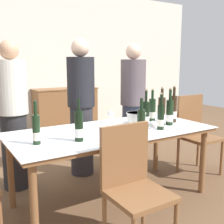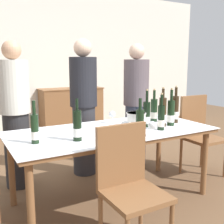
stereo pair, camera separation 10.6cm
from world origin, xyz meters
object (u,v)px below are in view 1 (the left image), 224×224
(sideboard_cabinet, at_px, (66,111))
(wine_glass_0, at_px, (111,115))
(wine_bottle_3, at_px, (152,110))
(wine_bottle_6, at_px, (162,112))
(wine_bottle_0, at_px, (36,130))
(person_guest_left, at_px, (81,108))
(ice_bucket, at_px, (136,121))
(wine_bottle_7, at_px, (161,117))
(wine_glass_2, at_px, (153,126))
(wine_bottle_4, at_px, (170,113))
(wine_bottle_8, at_px, (141,124))
(wine_bottle_5, at_px, (79,127))
(wine_bottle_1, at_px, (174,109))
(chair_near_front, at_px, (132,180))
(dining_table, at_px, (112,136))
(person_guest_right, at_px, (133,106))
(wine_bottle_2, at_px, (146,114))
(person_host, at_px, (13,116))
(wine_glass_1, at_px, (126,126))
(chair_right_end, at_px, (195,129))

(sideboard_cabinet, distance_m, wine_glass_0, 2.67)
(wine_bottle_3, bearing_deg, wine_bottle_6, -108.09)
(sideboard_cabinet, xyz_separation_m, wine_bottle_0, (-1.46, -2.93, 0.41))
(wine_glass_0, xyz_separation_m, person_guest_left, (-0.10, 0.53, 0.01))
(wine_bottle_6, height_order, person_guest_left, person_guest_left)
(ice_bucket, distance_m, wine_bottle_3, 0.51)
(wine_bottle_7, height_order, wine_glass_2, wine_bottle_7)
(wine_bottle_3, bearing_deg, wine_bottle_0, -171.20)
(sideboard_cabinet, xyz_separation_m, ice_bucket, (-0.50, -2.98, 0.38))
(wine_bottle_3, height_order, wine_glass_2, wine_bottle_3)
(wine_bottle_4, height_order, wine_bottle_7, wine_bottle_4)
(wine_bottle_7, distance_m, wine_glass_2, 0.26)
(wine_bottle_8, bearing_deg, wine_glass_0, 82.19)
(wine_bottle_4, distance_m, wine_bottle_5, 1.08)
(wine_bottle_1, relative_size, wine_bottle_5, 1.12)
(sideboard_cabinet, xyz_separation_m, chair_near_front, (-0.95, -3.54, 0.09))
(dining_table, relative_size, wine_bottle_8, 5.63)
(wine_bottle_1, xyz_separation_m, wine_bottle_8, (-0.72, -0.35, -0.02))
(person_guest_right, bearing_deg, wine_bottle_3, -104.99)
(wine_bottle_2, height_order, wine_bottle_6, wine_bottle_6)
(wine_bottle_0, height_order, wine_bottle_5, wine_bottle_5)
(wine_glass_2, xyz_separation_m, person_host, (-0.96, 1.18, -0.01))
(wine_bottle_0, height_order, wine_bottle_3, wine_bottle_3)
(dining_table, bearing_deg, wine_bottle_5, -157.70)
(ice_bucket, xyz_separation_m, wine_glass_2, (0.02, -0.23, -0.00))
(chair_near_front, xyz_separation_m, person_host, (-0.50, 1.51, 0.28))
(sideboard_cabinet, distance_m, ice_bucket, 3.05)
(wine_glass_1, bearing_deg, chair_near_front, -118.89)
(ice_bucket, relative_size, wine_bottle_2, 0.49)
(wine_bottle_4, distance_m, person_guest_right, 0.85)
(wine_glass_1, xyz_separation_m, chair_right_end, (1.31, 0.36, -0.27))
(wine_bottle_0, bearing_deg, dining_table, 6.30)
(wine_glass_1, bearing_deg, person_guest_left, 86.30)
(dining_table, xyz_separation_m, wine_bottle_2, (0.38, -0.05, 0.19))
(wine_bottle_7, distance_m, wine_glass_0, 0.56)
(wine_glass_0, bearing_deg, wine_bottle_2, -52.37)
(wine_bottle_5, relative_size, wine_glass_2, 2.65)
(wine_bottle_8, xyz_separation_m, chair_right_end, (1.23, 0.47, -0.30))
(wine_bottle_2, relative_size, chair_right_end, 0.40)
(wine_bottle_0, xyz_separation_m, wine_bottle_7, (1.20, -0.14, -0.00))
(person_host, bearing_deg, wine_bottle_5, -72.35)
(wine_bottle_8, bearing_deg, wine_bottle_1, 25.67)
(wine_bottle_7, xyz_separation_m, wine_glass_2, (-0.22, -0.14, -0.03))
(sideboard_cabinet, bearing_deg, wine_bottle_7, -94.98)
(wine_bottle_2, relative_size, wine_bottle_6, 0.96)
(wine_glass_2, bearing_deg, person_guest_left, 97.73)
(wine_glass_0, height_order, chair_right_end, chair_right_end)
(chair_near_front, distance_m, person_host, 1.61)
(sideboard_cabinet, xyz_separation_m, dining_table, (-0.69, -2.84, 0.22))
(wine_bottle_5, distance_m, person_host, 1.04)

